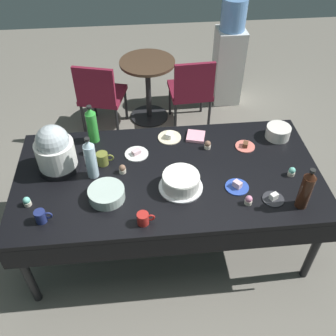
% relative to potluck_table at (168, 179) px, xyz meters
% --- Properties ---
extents(ground, '(9.00, 9.00, 0.00)m').
position_rel_potluck_table_xyz_m(ground, '(0.00, 0.00, -0.69)').
color(ground, slate).
extents(potluck_table, '(2.20, 1.10, 0.75)m').
position_rel_potluck_table_xyz_m(potluck_table, '(0.00, 0.00, 0.00)').
color(potluck_table, black).
rests_on(potluck_table, ground).
extents(frosted_layer_cake, '(0.31, 0.31, 0.12)m').
position_rel_potluck_table_xyz_m(frosted_layer_cake, '(0.07, -0.15, 0.12)').
color(frosted_layer_cake, silver).
rests_on(frosted_layer_cake, potluck_table).
extents(slow_cooker, '(0.29, 0.29, 0.37)m').
position_rel_potluck_table_xyz_m(slow_cooker, '(-0.79, 0.13, 0.23)').
color(slow_cooker, black).
rests_on(slow_cooker, potluck_table).
extents(glass_salad_bowl, '(0.25, 0.25, 0.08)m').
position_rel_potluck_table_xyz_m(glass_salad_bowl, '(-0.43, -0.20, 0.10)').
color(glass_salad_bowl, '#B2C6BC').
rests_on(glass_salad_bowl, potluck_table).
extents(ceramic_snack_bowl, '(0.19, 0.19, 0.10)m').
position_rel_potluck_table_xyz_m(ceramic_snack_bowl, '(0.91, 0.33, 0.11)').
color(ceramic_snack_bowl, silver).
rests_on(ceramic_snack_bowl, potluck_table).
extents(dessert_plate_coral, '(0.15, 0.15, 0.04)m').
position_rel_potluck_table_xyz_m(dessert_plate_coral, '(0.63, 0.24, 0.07)').
color(dessert_plate_coral, '#E07266').
rests_on(dessert_plate_coral, potluck_table).
extents(dessert_plate_charcoal, '(0.15, 0.15, 0.05)m').
position_rel_potluck_table_xyz_m(dessert_plate_charcoal, '(0.68, -0.32, 0.07)').
color(dessert_plate_charcoal, '#2D2D33').
rests_on(dessert_plate_charcoal, potluck_table).
extents(dessert_plate_white, '(0.18, 0.18, 0.04)m').
position_rel_potluck_table_xyz_m(dessert_plate_white, '(-0.22, 0.23, 0.07)').
color(dessert_plate_white, white).
rests_on(dessert_plate_white, potluck_table).
extents(dessert_plate_cobalt, '(0.16, 0.16, 0.05)m').
position_rel_potluck_table_xyz_m(dessert_plate_cobalt, '(0.46, -0.19, 0.07)').
color(dessert_plate_cobalt, '#2D4CB2').
rests_on(dessert_plate_cobalt, potluck_table).
extents(dessert_plate_cream, '(0.19, 0.19, 0.05)m').
position_rel_potluck_table_xyz_m(dessert_plate_cream, '(0.05, 0.40, 0.07)').
color(dessert_plate_cream, beige).
rests_on(dessert_plate_cream, potluck_table).
extents(cupcake_cocoa, '(0.05, 0.05, 0.07)m').
position_rel_potluck_table_xyz_m(cupcake_cocoa, '(0.33, 0.25, 0.09)').
color(cupcake_cocoa, beige).
rests_on(cupcake_cocoa, potluck_table).
extents(cupcake_mint, '(0.05, 0.05, 0.07)m').
position_rel_potluck_table_xyz_m(cupcake_mint, '(-0.95, -0.21, 0.09)').
color(cupcake_mint, beige).
rests_on(cupcake_mint, potluck_table).
extents(cupcake_rose, '(0.05, 0.05, 0.07)m').
position_rel_potluck_table_xyz_m(cupcake_rose, '(-0.59, 0.28, 0.09)').
color(cupcake_rose, beige).
rests_on(cupcake_rose, potluck_table).
extents(cupcake_vanilla, '(0.05, 0.05, 0.07)m').
position_rel_potluck_table_xyz_m(cupcake_vanilla, '(0.88, -0.10, 0.09)').
color(cupcake_vanilla, beige).
rests_on(cupcake_vanilla, potluck_table).
extents(cupcake_lemon, '(0.05, 0.05, 0.07)m').
position_rel_potluck_table_xyz_m(cupcake_lemon, '(-0.33, 0.04, 0.09)').
color(cupcake_lemon, beige).
rests_on(cupcake_lemon, potluck_table).
extents(cupcake_berry, '(0.05, 0.05, 0.07)m').
position_rel_potluck_table_xyz_m(cupcake_berry, '(0.50, -0.34, 0.09)').
color(cupcake_berry, beige).
rests_on(cupcake_berry, potluck_table).
extents(soda_bottle_lime_soda, '(0.08, 0.08, 0.32)m').
position_rel_potluck_table_xyz_m(soda_bottle_lime_soda, '(-0.54, 0.43, 0.21)').
color(soda_bottle_lime_soda, green).
rests_on(soda_bottle_lime_soda, potluck_table).
extents(soda_bottle_water, '(0.08, 0.08, 0.34)m').
position_rel_potluck_table_xyz_m(soda_bottle_water, '(-0.53, 0.03, 0.22)').
color(soda_bottle_water, silver).
rests_on(soda_bottle_water, potluck_table).
extents(soda_bottle_cola, '(0.08, 0.08, 0.32)m').
position_rel_potluck_table_xyz_m(soda_bottle_cola, '(0.84, -0.39, 0.21)').
color(soda_bottle_cola, '#33190F').
rests_on(soda_bottle_cola, potluck_table).
extents(coffee_mug_olive, '(0.13, 0.09, 0.10)m').
position_rel_potluck_table_xyz_m(coffee_mug_olive, '(-0.47, 0.15, 0.11)').
color(coffee_mug_olive, olive).
rests_on(coffee_mug_olive, potluck_table).
extents(coffee_mug_red, '(0.11, 0.08, 0.08)m').
position_rel_potluck_table_xyz_m(coffee_mug_red, '(-0.20, -0.44, 0.10)').
color(coffee_mug_red, '#B2231E').
rests_on(coffee_mug_red, potluck_table).
extents(coffee_mug_navy, '(0.11, 0.07, 0.09)m').
position_rel_potluck_table_xyz_m(coffee_mug_navy, '(-0.84, -0.36, 0.11)').
color(coffee_mug_navy, navy).
rests_on(coffee_mug_navy, potluck_table).
extents(paper_napkin_stack, '(0.17, 0.17, 0.02)m').
position_rel_potluck_table_xyz_m(paper_napkin_stack, '(0.26, 0.39, 0.07)').
color(paper_napkin_stack, pink).
rests_on(paper_napkin_stack, potluck_table).
extents(maroon_chair_left, '(0.54, 0.54, 0.85)m').
position_rel_potluck_table_xyz_m(maroon_chair_left, '(-0.57, 1.55, -0.20)').
color(maroon_chair_left, maroon).
rests_on(maroon_chair_left, ground).
extents(maroon_chair_right, '(0.46, 0.46, 0.85)m').
position_rel_potluck_table_xyz_m(maroon_chair_right, '(0.40, 1.54, -0.20)').
color(maroon_chair_right, maroon).
rests_on(maroon_chair_right, ground).
extents(round_cafe_table, '(0.60, 0.60, 0.72)m').
position_rel_potluck_table_xyz_m(round_cafe_table, '(-0.05, 1.77, -0.19)').
color(round_cafe_table, '#473323').
rests_on(round_cafe_table, ground).
extents(water_cooler, '(0.32, 0.32, 1.24)m').
position_rel_potluck_table_xyz_m(water_cooler, '(0.92, 2.06, -0.10)').
color(water_cooler, silver).
rests_on(water_cooler, ground).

